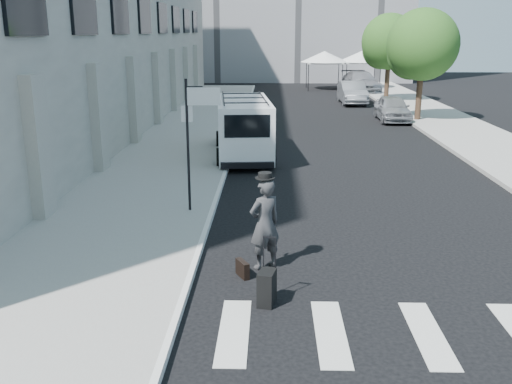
# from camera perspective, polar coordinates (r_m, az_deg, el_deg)

# --- Properties ---
(ground) EXTENTS (120.00, 120.00, 0.00)m
(ground) POSITION_cam_1_polar(r_m,az_deg,el_deg) (12.46, 3.33, -6.97)
(ground) COLOR black
(ground) RESTS_ON ground
(sidewalk_left) EXTENTS (4.50, 48.00, 0.15)m
(sidewalk_left) POSITION_cam_1_polar(r_m,az_deg,el_deg) (28.15, -6.32, 6.00)
(sidewalk_left) COLOR gray
(sidewalk_left) RESTS_ON ground
(sidewalk_right) EXTENTS (4.00, 56.00, 0.15)m
(sidewalk_right) POSITION_cam_1_polar(r_m,az_deg,el_deg) (33.19, 18.16, 6.80)
(sidewalk_right) COLOR gray
(sidewalk_right) RESTS_ON ground
(building_left) EXTENTS (10.00, 44.00, 12.00)m
(building_left) POSITION_cam_1_polar(r_m,az_deg,el_deg) (31.53, -19.93, 17.05)
(building_left) COLOR gray
(building_left) RESTS_ON ground
(sign_pole) EXTENTS (1.03, 0.07, 3.50)m
(sign_pole) POSITION_cam_1_polar(r_m,az_deg,el_deg) (14.97, -6.02, 7.40)
(sign_pole) COLOR black
(sign_pole) RESTS_ON sidewalk_left
(tree_near) EXTENTS (3.80, 3.83, 6.03)m
(tree_near) POSITION_cam_1_polar(r_m,az_deg,el_deg) (32.62, 16.08, 13.72)
(tree_near) COLOR black
(tree_near) RESTS_ON ground
(tree_far) EXTENTS (3.80, 3.83, 6.03)m
(tree_far) POSITION_cam_1_polar(r_m,az_deg,el_deg) (41.40, 13.00, 14.24)
(tree_far) COLOR black
(tree_far) RESTS_ON ground
(tent_left) EXTENTS (4.00, 4.00, 3.20)m
(tent_left) POSITION_cam_1_polar(r_m,az_deg,el_deg) (49.72, 6.86, 13.26)
(tent_left) COLOR black
(tent_left) RESTS_ON ground
(tent_right) EXTENTS (4.00, 4.00, 3.20)m
(tent_right) POSITION_cam_1_polar(r_m,az_deg,el_deg) (50.60, 10.52, 13.15)
(tent_right) COLOR black
(tent_right) RESTS_ON ground
(businessman) EXTENTS (0.85, 0.77, 1.95)m
(businessman) POSITION_cam_1_polar(r_m,az_deg,el_deg) (11.80, 0.88, -3.21)
(businessman) COLOR #303032
(businessman) RESTS_ON ground
(briefcase) EXTENTS (0.31, 0.45, 0.34)m
(briefcase) POSITION_cam_1_polar(r_m,az_deg,el_deg) (11.66, -1.36, -7.69)
(briefcase) COLOR black
(briefcase) RESTS_ON ground
(suitcase) EXTENTS (0.37, 0.50, 1.24)m
(suitcase) POSITION_cam_1_polar(r_m,az_deg,el_deg) (10.49, 1.09, -9.52)
(suitcase) COLOR black
(suitcase) RESTS_ON ground
(cargo_van) EXTENTS (2.56, 6.16, 2.27)m
(cargo_van) POSITION_cam_1_polar(r_m,az_deg,el_deg) (22.57, -1.28, 6.51)
(cargo_van) COLOR white
(cargo_van) RESTS_ON ground
(parked_car_a) EXTENTS (1.73, 4.12, 1.39)m
(parked_car_a) POSITION_cam_1_polar(r_m,az_deg,el_deg) (32.77, 13.49, 8.14)
(parked_car_a) COLOR gray
(parked_car_a) RESTS_ON ground
(parked_car_b) EXTENTS (1.64, 4.60, 1.51)m
(parked_car_b) POSITION_cam_1_polar(r_m,az_deg,el_deg) (40.14, 9.61, 9.77)
(parked_car_b) COLOR slate
(parked_car_b) RESTS_ON ground
(parked_car_c) EXTENTS (2.91, 5.98, 1.67)m
(parked_car_c) POSITION_cam_1_polar(r_m,az_deg,el_deg) (47.90, 10.43, 10.77)
(parked_car_c) COLOR gray
(parked_car_c) RESTS_ON ground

